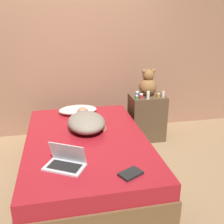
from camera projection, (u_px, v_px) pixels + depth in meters
name	position (u px, v px, depth m)	size (l,w,h in m)	color
ground_plane	(88.00, 175.00, 2.99)	(12.00, 12.00, 0.00)	#937551
wall_back	(74.00, 46.00, 3.70)	(8.00, 0.06, 2.60)	#996B51
bed	(87.00, 157.00, 2.91)	(1.31, 1.99, 0.47)	brown
nightstand	(147.00, 117.00, 3.77)	(0.49, 0.37, 0.65)	brown
pillow	(78.00, 110.00, 3.49)	(0.50, 0.29, 0.10)	beige
person_lying	(86.00, 121.00, 3.02)	(0.44, 0.72, 0.18)	gray
laptop	(66.00, 162.00, 2.28)	(0.40, 0.35, 0.21)	silver
teddy_bear	(148.00, 84.00, 3.62)	(0.24, 0.24, 0.38)	brown
bottle_blue	(137.00, 95.00, 3.55)	(0.05, 0.05, 0.09)	#3866B2
bottle_white	(163.00, 94.00, 3.58)	(0.04, 0.04, 0.08)	white
bottle_amber	(158.00, 95.00, 3.59)	(0.03, 0.03, 0.06)	gold
bottle_red	(141.00, 96.00, 3.53)	(0.05, 0.05, 0.07)	#B72D2D
bottle_clear	(148.00, 95.00, 3.49)	(0.04, 0.04, 0.11)	silver
bottle_green	(137.00, 97.00, 3.49)	(0.04, 0.04, 0.06)	#3D8E4C
book	(131.00, 174.00, 2.17)	(0.23, 0.20, 0.02)	black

